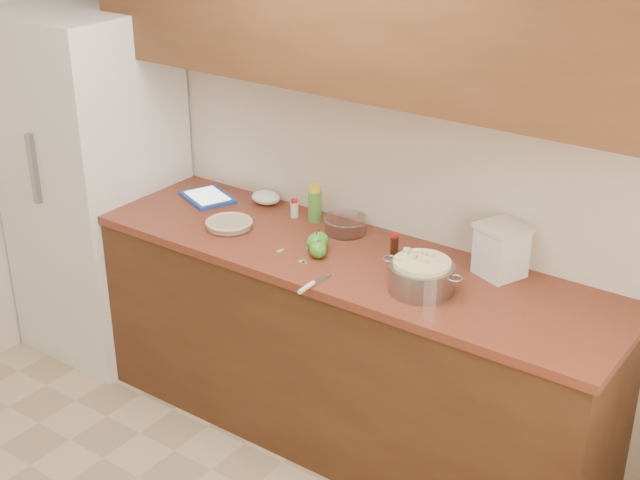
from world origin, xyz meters
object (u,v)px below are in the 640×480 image
Objects in this scene: colander at (421,276)px; flour_canister at (501,250)px; pie at (229,224)px; tablet at (207,197)px.

colander is 1.52× the size of flour_canister.
flour_canister is (1.20, 0.29, 0.09)m from pie.
flour_canister is (0.19, 0.31, 0.05)m from colander.
pie is 1.01m from colander.
pie is at bearing -166.55° from flour_canister.
pie is 1.24m from flour_canister.
colander is at bearing 12.72° from tablet.
flour_canister is at bearing 13.45° from pie.
flour_canister is 1.52m from tablet.
colander reaches higher than pie.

